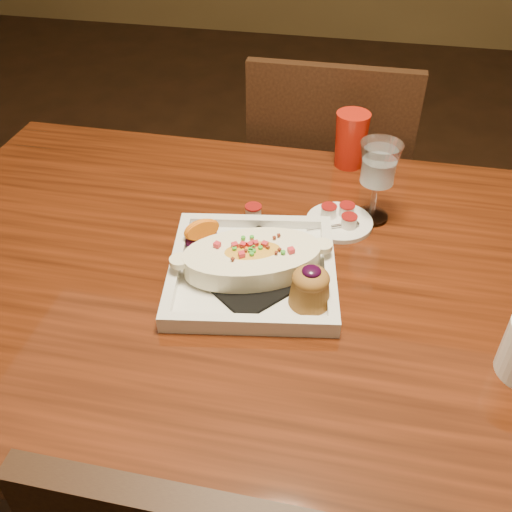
% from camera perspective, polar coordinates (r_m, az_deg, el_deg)
% --- Properties ---
extents(floor, '(7.00, 7.00, 0.00)m').
position_cam_1_polar(floor, '(1.59, 2.77, -22.83)').
color(floor, black).
rests_on(floor, ground).
extents(table, '(1.50, 0.90, 0.75)m').
position_cam_1_polar(table, '(1.05, 3.86, -6.02)').
color(table, '#5F230D').
rests_on(table, floor).
extents(chair_far, '(0.42, 0.42, 0.93)m').
position_cam_1_polar(chair_far, '(1.64, 7.04, 5.89)').
color(chair_far, black).
rests_on(chair_far, floor).
extents(plate, '(0.32, 0.32, 0.08)m').
position_cam_1_polar(plate, '(0.96, 0.03, -0.92)').
color(plate, white).
rests_on(plate, table).
extents(goblet, '(0.08, 0.08, 0.16)m').
position_cam_1_polar(goblet, '(1.08, 12.16, 8.59)').
color(goblet, silver).
rests_on(goblet, table).
extents(saucer, '(0.13, 0.13, 0.09)m').
position_cam_1_polar(saucer, '(1.11, 8.32, 3.57)').
color(saucer, white).
rests_on(saucer, table).
extents(creamer_loose, '(0.03, 0.03, 0.03)m').
position_cam_1_polar(creamer_loose, '(1.12, -0.27, 4.49)').
color(creamer_loose, white).
rests_on(creamer_loose, table).
extents(red_tumbler, '(0.07, 0.07, 0.12)m').
position_cam_1_polar(red_tumbler, '(1.28, 9.47, 11.39)').
color(red_tumbler, red).
rests_on(red_tumbler, table).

